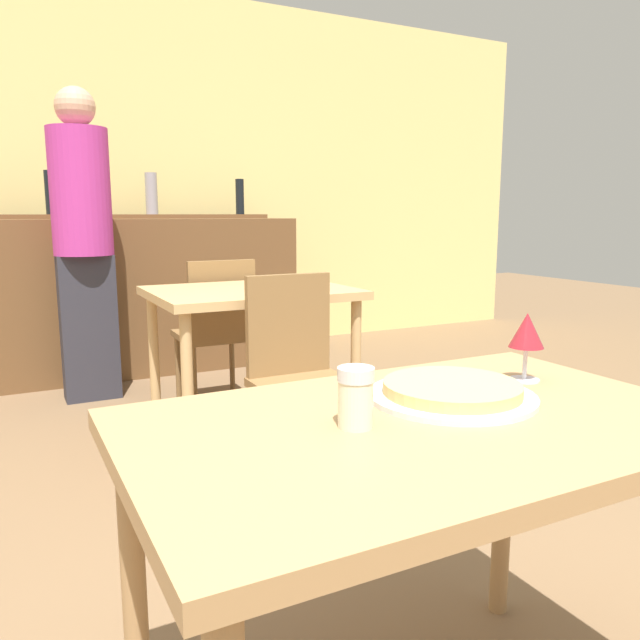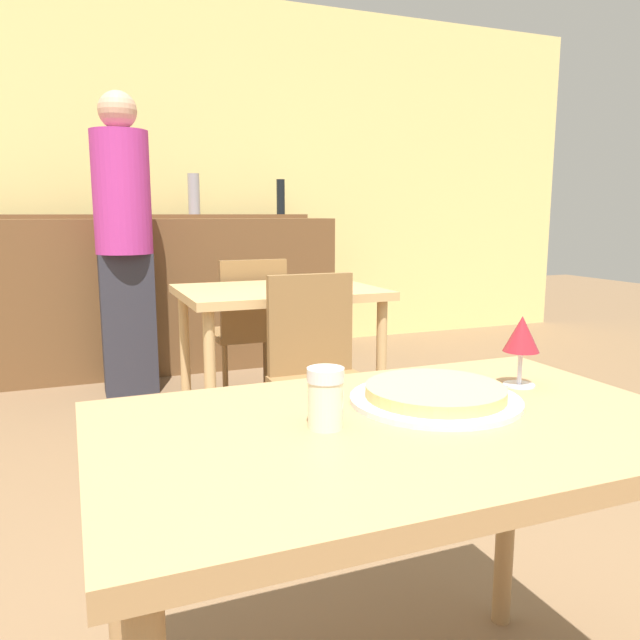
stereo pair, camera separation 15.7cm
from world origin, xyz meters
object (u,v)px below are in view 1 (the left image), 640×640
(chair_far_side_back, at_px, (217,325))
(chair_far_side_front, at_px, (299,365))
(person_standing, at_px, (83,234))
(cheese_shaker, at_px, (356,397))
(pizza_tray, at_px, (452,392))
(wine_glass, at_px, (527,332))

(chair_far_side_back, bearing_deg, chair_far_side_front, 90.00)
(chair_far_side_back, distance_m, person_standing, 0.98)
(chair_far_side_back, distance_m, cheese_shaker, 2.51)
(chair_far_side_front, height_order, cheese_shaker, chair_far_side_front)
(cheese_shaker, bearing_deg, pizza_tray, 11.70)
(pizza_tray, xyz_separation_m, person_standing, (-0.35, 2.95, 0.25))
(chair_far_side_front, distance_m, chair_far_side_back, 1.08)
(chair_far_side_back, xyz_separation_m, cheese_shaker, (-0.53, -2.44, 0.30))
(pizza_tray, bearing_deg, wine_glass, 9.05)
(pizza_tray, bearing_deg, person_standing, 96.86)
(cheese_shaker, relative_size, person_standing, 0.06)
(pizza_tray, height_order, wine_glass, wine_glass)
(chair_far_side_front, distance_m, person_standing, 1.83)
(pizza_tray, relative_size, cheese_shaker, 3.15)
(person_standing, bearing_deg, chair_far_side_back, -42.31)
(chair_far_side_back, bearing_deg, wine_glass, 89.45)
(person_standing, bearing_deg, wine_glass, -78.35)
(chair_far_side_front, bearing_deg, wine_glass, -91.02)
(cheese_shaker, bearing_deg, chair_far_side_front, 68.55)
(chair_far_side_back, relative_size, wine_glass, 5.46)
(cheese_shaker, xyz_separation_m, wine_glass, (0.51, 0.09, 0.06))
(chair_far_side_front, relative_size, cheese_shaker, 7.82)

